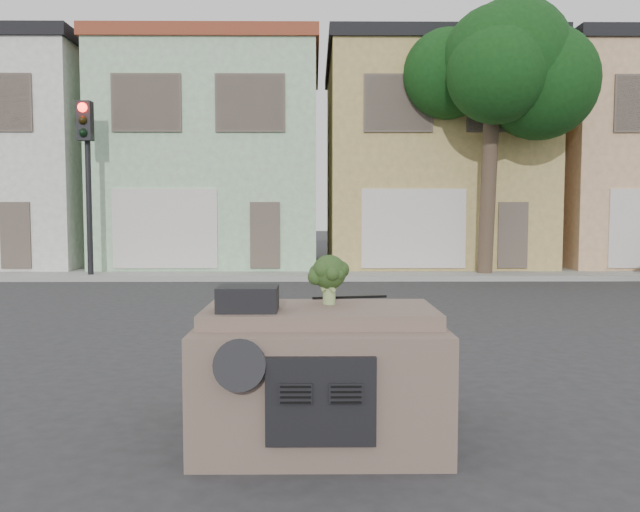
{
  "coord_description": "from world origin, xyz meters",
  "views": [
    {
      "loc": [
        -0.04,
        -8.33,
        1.9
      ],
      "look_at": [
        0.03,
        0.5,
        1.3
      ],
      "focal_mm": 35.0,
      "sensor_mm": 36.0,
      "label": 1
    }
  ],
  "objects": [
    {
      "name": "traffic_signal",
      "position": [
        -6.5,
        9.5,
        2.55
      ],
      "size": [
        0.4,
        0.4,
        5.1
      ],
      "primitive_type": "cube",
      "color": "black",
      "rests_on": "ground"
    },
    {
      "name": "ground_plane",
      "position": [
        0.0,
        0.0,
        0.0
      ],
      "size": [
        120.0,
        120.0,
        0.0
      ],
      "primitive_type": "plane",
      "color": "#303033",
      "rests_on": "ground"
    },
    {
      "name": "broccoli",
      "position": [
        0.08,
        -2.98,
        1.34
      ],
      "size": [
        0.36,
        0.36,
        0.44
      ],
      "primitive_type": "cube",
      "rotation": [
        0.0,
        0.0,
        4.7
      ],
      "color": "#223816",
      "rests_on": "car_dashboard"
    },
    {
      "name": "instrument_hump",
      "position": [
        -0.58,
        -3.35,
        1.22
      ],
      "size": [
        0.48,
        0.38,
        0.2
      ],
      "primitive_type": "cube",
      "color": "black",
      "rests_on": "car_dashboard"
    },
    {
      "name": "car_dashboard",
      "position": [
        0.0,
        -3.0,
        0.56
      ],
      "size": [
        2.0,
        1.8,
        1.12
      ],
      "primitive_type": "cube",
      "color": "brown",
      "rests_on": "ground"
    },
    {
      "name": "townhouse_white",
      "position": [
        -11.0,
        14.5,
        3.77
      ],
      "size": [
        7.2,
        8.2,
        7.55
      ],
      "primitive_type": "cube",
      "color": "silver",
      "rests_on": "ground"
    },
    {
      "name": "wiper_arm",
      "position": [
        0.28,
        -2.62,
        1.13
      ],
      "size": [
        0.69,
        0.15,
        0.02
      ],
      "primitive_type": "cube",
      "rotation": [
        0.0,
        0.0,
        0.17
      ],
      "color": "black",
      "rests_on": "car_dashboard"
    },
    {
      "name": "sidewalk",
      "position": [
        0.0,
        10.5,
        0.07
      ],
      "size": [
        40.0,
        3.0,
        0.15
      ],
      "primitive_type": "cube",
      "color": "gray",
      "rests_on": "ground"
    },
    {
      "name": "townhouse_tan",
      "position": [
        4.0,
        14.5,
        3.77
      ],
      "size": [
        7.2,
        8.2,
        7.55
      ],
      "primitive_type": "cube",
      "color": "tan",
      "rests_on": "ground"
    },
    {
      "name": "townhouse_mint",
      "position": [
        -3.5,
        14.5,
        3.77
      ],
      "size": [
        7.2,
        8.2,
        7.55
      ],
      "primitive_type": "cube",
      "color": "#A4D0A1",
      "rests_on": "ground"
    },
    {
      "name": "townhouse_beige",
      "position": [
        11.5,
        14.5,
        3.77
      ],
      "size": [
        7.2,
        8.2,
        7.55
      ],
      "primitive_type": "cube",
      "color": "tan",
      "rests_on": "ground"
    },
    {
      "name": "tree_near",
      "position": [
        5.0,
        9.8,
        4.25
      ],
      "size": [
        4.4,
        4.0,
        8.5
      ],
      "primitive_type": "cube",
      "color": "#113811",
      "rests_on": "ground"
    }
  ]
}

